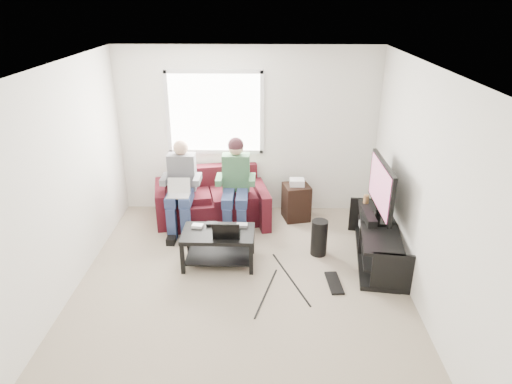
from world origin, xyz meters
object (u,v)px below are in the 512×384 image
tv (381,188)px  end_table (296,201)px  sofa (212,202)px  tv_stand (377,243)px  subwoofer (319,238)px  coffee_table (218,240)px

tv → end_table: 1.61m
sofa → tv_stand: sofa is taller
tv_stand → subwoofer: tv_stand is taller
tv_stand → tv: bearing=91.5°
sofa → tv: size_ratio=1.70×
sofa → subwoofer: bearing=-32.9°
sofa → tv_stand: (2.32, -1.11, -0.07)m
coffee_table → end_table: (1.09, 1.33, -0.04)m
end_table → tv: bearing=-46.9°
sofa → end_table: (1.32, 0.06, -0.00)m
subwoofer → end_table: end_table is taller
end_table → coffee_table: bearing=-129.4°
coffee_table → tv_stand: size_ratio=0.57×
tv_stand → end_table: bearing=130.6°
coffee_table → end_table: bearing=50.6°
tv_stand → sofa: bearing=154.4°
tv → subwoofer: (-0.75, -0.00, -0.74)m
coffee_table → subwoofer: 1.36m
tv → end_table: (-1.00, 1.07, -0.69)m
tv_stand → end_table: 1.54m
tv_stand → subwoofer: (-0.76, 0.10, 0.01)m
tv → subwoofer: 1.05m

